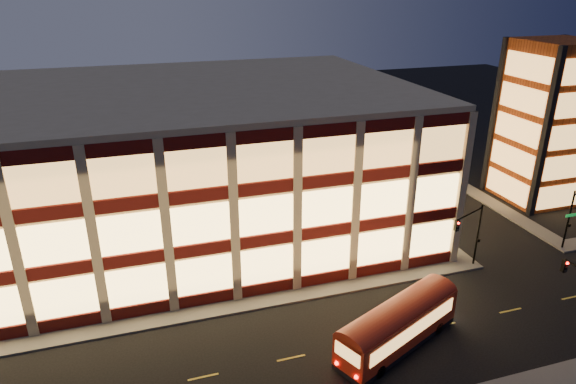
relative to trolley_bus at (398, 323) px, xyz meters
name	(u,v)px	position (x,y,z in m)	size (l,w,h in m)	color
ground	(217,318)	(-11.47, 7.01, -1.96)	(200.00, 200.00, 0.00)	black
sidewalk_office_south	(176,316)	(-14.47, 8.01, -1.88)	(54.00, 2.00, 0.15)	#514F4C
sidewalk_office_east	(385,197)	(11.53, 24.01, -1.88)	(2.00, 30.00, 0.15)	#514F4C
sidewalk_tower_west	(464,187)	(22.53, 24.01, -1.88)	(2.00, 30.00, 0.15)	#514F4C
office_building	(153,162)	(-14.38, 23.92, 5.29)	(50.45, 30.45, 14.50)	tan
stair_tower	(548,123)	(28.49, 18.96, 7.03)	(8.60, 8.60, 18.00)	#8C3814
traffic_signal_far	(471,229)	(10.74, 7.25, 2.16)	(3.79, 1.87, 6.00)	black
trolley_bus	(398,323)	(0.00, 0.00, 0.00)	(10.58, 6.65, 3.53)	#9F1C08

